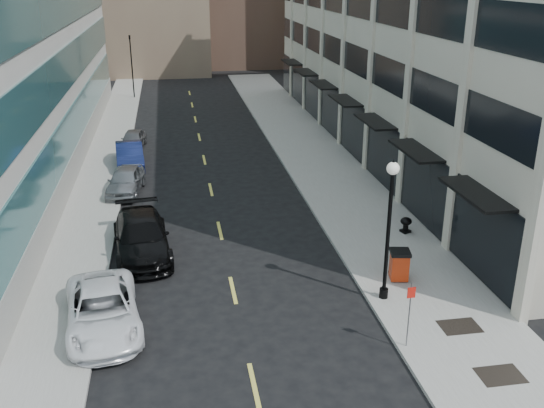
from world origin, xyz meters
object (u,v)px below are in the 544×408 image
object	(u,v)px
car_grey_sedan	(133,139)
car_silver_sedan	(125,181)
lamppost	(389,219)
traffic_signal	(130,39)
sign_post	(410,306)
urn_planter	(406,223)
car_white_van	(103,310)
car_black_pickup	(141,237)
car_blue_sedan	(130,156)
trash_bin	(399,264)

from	to	relation	value
car_grey_sedan	car_silver_sedan	bearing A→B (deg)	-82.26
lamppost	traffic_signal	bearing A→B (deg)	104.91
car_silver_sedan	car_grey_sedan	xyz separation A→B (m)	(0.00, 9.53, -0.11)
car_silver_sedan	sign_post	xyz separation A→B (m)	(10.10, -17.24, 0.94)
car_silver_sedan	urn_planter	bearing A→B (deg)	-23.85
car_white_van	car_black_pickup	bearing A→B (deg)	71.40
traffic_signal	lamppost	size ratio (longest dim) A/B	1.25
car_grey_sedan	car_blue_sedan	bearing A→B (deg)	-82.26
car_blue_sedan	car_grey_sedan	distance (m)	4.61
car_blue_sedan	car_black_pickup	bearing A→B (deg)	-90.09
sign_post	car_grey_sedan	bearing A→B (deg)	108.27
trash_bin	lamppost	bearing A→B (deg)	-118.69
car_white_van	sign_post	size ratio (longest dim) A/B	2.26
trash_bin	lamppost	world-z (taller)	lamppost
traffic_signal	car_grey_sedan	bearing A→B (deg)	-87.80
traffic_signal	sign_post	bearing A→B (deg)	-76.51
traffic_signal	urn_planter	xyz separation A→B (m)	(14.25, -36.02, -5.11)
car_white_van	urn_planter	world-z (taller)	car_white_van
car_black_pickup	car_grey_sedan	size ratio (longest dim) A/B	1.55
lamppost	car_black_pickup	bearing A→B (deg)	148.24
car_black_pickup	lamppost	size ratio (longest dim) A/B	1.05
car_grey_sedan	sign_post	size ratio (longest dim) A/B	1.57
car_blue_sedan	car_grey_sedan	bearing A→B (deg)	84.90
car_black_pickup	sign_post	world-z (taller)	sign_post
traffic_signal	sign_post	size ratio (longest dim) A/B	2.93
car_grey_sedan	urn_planter	bearing A→B (deg)	-44.94
car_silver_sedan	lamppost	bearing A→B (deg)	-45.89
sign_post	urn_planter	bearing A→B (deg)	66.58
trash_bin	sign_post	distance (m)	4.81
car_silver_sedan	urn_planter	world-z (taller)	car_silver_sedan
car_black_pickup	car_silver_sedan	distance (m)	8.37
lamppost	car_blue_sedan	bearing A→B (deg)	118.82
car_grey_sedan	urn_planter	xyz separation A→B (m)	(13.55, -17.78, -0.03)
car_black_pickup	car_silver_sedan	xyz separation A→B (m)	(-1.16, 8.29, -0.10)
car_silver_sedan	urn_planter	size ratio (longest dim) A/B	5.80
car_silver_sedan	lamppost	world-z (taller)	lamppost
car_grey_sedan	lamppost	xyz separation A→B (m)	(10.43, -23.55, 2.78)
lamppost	car_grey_sedan	bearing A→B (deg)	113.88
traffic_signal	trash_bin	distance (m)	42.57
traffic_signal	car_black_pickup	size ratio (longest dim) A/B	1.20
car_black_pickup	car_blue_sedan	size ratio (longest dim) A/B	1.22
traffic_signal	car_silver_sedan	distance (m)	28.22
lamppost	urn_planter	xyz separation A→B (m)	(3.13, 5.77, -2.81)
car_blue_sedan	car_grey_sedan	xyz separation A→B (m)	(0.00, 4.60, -0.15)
car_grey_sedan	trash_bin	world-z (taller)	trash_bin
car_grey_sedan	sign_post	distance (m)	28.63
car_black_pickup	urn_planter	bearing A→B (deg)	-5.55
lamppost	trash_bin	bearing A→B (deg)	50.26
car_white_van	trash_bin	xyz separation A→B (m)	(11.51, 1.51, 0.09)
car_black_pickup	car_grey_sedan	xyz separation A→B (m)	(-1.16, 17.81, -0.21)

